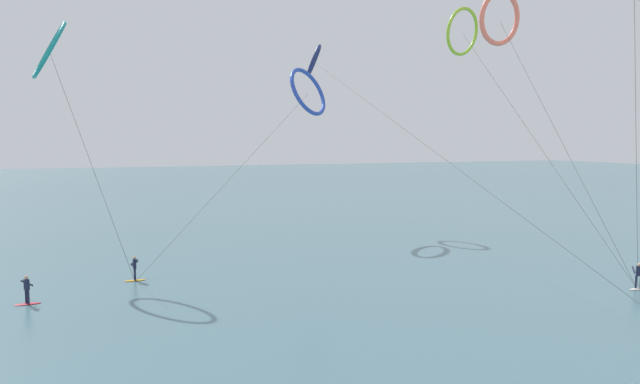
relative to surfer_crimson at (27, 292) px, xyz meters
The scene contains 9 objects.
sea_water 78.93m from the surfer_crimson, 78.91° to the left, with size 400.00×200.00×0.08m, color #476B75.
surfer_crimson is the anchor object (origin of this frame).
surfer_ivory 37.29m from the surfer_crimson, 16.37° to the right, with size 1.40×0.71×1.70m.
surfer_amber 6.90m from the surfer_crimson, 29.08° to the left, with size 1.40×0.60×1.70m.
kite_cobalt 32.96m from the surfer_crimson, 37.14° to the left, with size 20.82×17.40×17.08m.
kite_lime 43.09m from the surfer_crimson, 15.75° to the left, with size 4.74×22.25×22.38m.
kite_navy 39.42m from the surfer_crimson, 41.15° to the left, with size 3.63×45.36×20.35m.
kite_teal 19.13m from the surfer_crimson, 86.02° to the left, with size 6.98×10.61×18.51m.
kite_coral 41.49m from the surfer_crimson, ahead, with size 4.72×15.71×22.37m.
Camera 1 is at (-10.55, -5.90, 9.44)m, focal length 30.38 mm.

